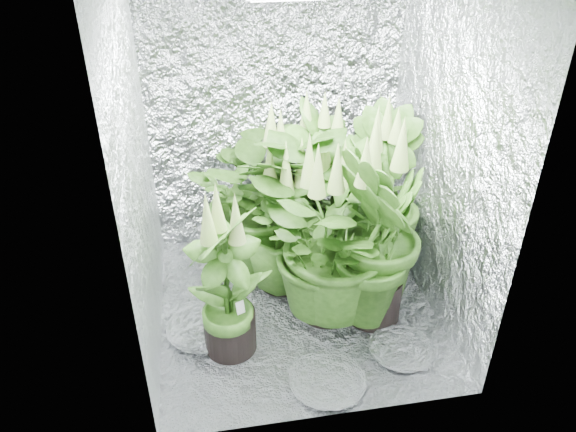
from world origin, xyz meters
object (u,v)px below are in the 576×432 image
(plant_d, at_px, (282,223))
(circulation_fan, at_px, (367,229))
(plant_a, at_px, (262,194))
(plant_g, at_px, (379,239))
(plant_c, at_px, (377,197))
(plant_b, at_px, (318,186))
(plant_f, at_px, (227,284))
(plant_e, at_px, (328,241))
(plant_h, at_px, (339,219))

(plant_d, distance_m, circulation_fan, 0.73)
(plant_a, bearing_deg, plant_g, -48.84)
(plant_a, xyz_separation_m, plant_c, (0.68, -0.20, 0.02))
(plant_b, xyz_separation_m, circulation_fan, (0.34, -0.02, -0.35))
(plant_b, xyz_separation_m, plant_f, (-0.65, -0.79, -0.08))
(plant_e, relative_size, plant_g, 0.92)
(circulation_fan, bearing_deg, plant_b, 166.85)
(plant_g, relative_size, circulation_fan, 2.95)
(plant_e, bearing_deg, plant_b, 82.87)
(plant_b, bearing_deg, plant_g, -74.13)
(plant_a, distance_m, plant_e, 0.64)
(plant_b, bearing_deg, circulation_fan, -3.17)
(plant_e, bearing_deg, plant_g, -14.23)
(plant_b, height_order, plant_c, plant_c)
(plant_f, xyz_separation_m, plant_g, (0.84, 0.12, 0.10))
(plant_d, height_order, plant_e, plant_e)
(plant_f, relative_size, plant_g, 0.83)
(plant_b, height_order, plant_h, plant_b)
(plant_f, bearing_deg, plant_g, 8.05)
(plant_e, bearing_deg, plant_f, -161.96)
(plant_g, bearing_deg, plant_f, -171.95)
(plant_a, distance_m, plant_c, 0.71)
(plant_c, distance_m, plant_g, 0.46)
(plant_e, xyz_separation_m, plant_g, (0.27, -0.07, 0.03))
(plant_h, bearing_deg, plant_b, 102.48)
(plant_d, xyz_separation_m, plant_g, (0.47, -0.39, 0.10))
(plant_a, bearing_deg, plant_b, 5.43)
(circulation_fan, bearing_deg, plant_c, -107.35)
(plant_h, xyz_separation_m, circulation_fan, (0.28, 0.28, -0.28))
(plant_d, height_order, plant_f, plant_d)
(plant_b, height_order, plant_d, plant_b)
(plant_d, bearing_deg, plant_b, 45.72)
(circulation_fan, bearing_deg, plant_g, -113.03)
(plant_c, xyz_separation_m, plant_e, (-0.39, -0.37, -0.02))
(plant_e, relative_size, circulation_fan, 2.73)
(plant_a, height_order, plant_e, plant_a)
(plant_c, bearing_deg, plant_e, -136.42)
(plant_g, height_order, circulation_fan, plant_g)
(plant_b, distance_m, circulation_fan, 0.49)
(plant_d, relative_size, circulation_fan, 2.48)
(plant_d, xyz_separation_m, circulation_fan, (0.62, 0.27, -0.28))
(circulation_fan, bearing_deg, plant_d, -166.82)
(plant_c, xyz_separation_m, circulation_fan, (0.03, 0.21, -0.37))
(plant_c, xyz_separation_m, plant_g, (-0.12, -0.44, 0.00))
(plant_f, bearing_deg, plant_a, 69.57)
(plant_h, bearing_deg, circulation_fan, 45.02)
(plant_a, relative_size, plant_e, 1.00)
(plant_a, distance_m, plant_f, 0.81)
(plant_e, distance_m, circulation_fan, 0.80)
(plant_a, xyz_separation_m, plant_h, (0.43, -0.26, -0.07))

